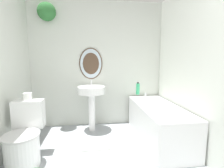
{
  "coord_description": "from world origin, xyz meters",
  "views": [
    {
      "loc": [
        -0.14,
        -0.5,
        1.29
      ],
      "look_at": [
        0.15,
        1.67,
        0.97
      ],
      "focal_mm": 26.0,
      "sensor_mm": 36.0,
      "label": 1
    }
  ],
  "objects_px": {
    "toilet_paper_roll": "(28,97)",
    "bathtub": "(158,122)",
    "shampoo_bottle": "(138,89)",
    "toilet": "(24,139)",
    "pedestal_sink": "(91,96)"
  },
  "relations": [
    {
      "from": "toilet_paper_roll",
      "to": "bathtub",
      "type": "bearing_deg",
      "value": 4.87
    },
    {
      "from": "shampoo_bottle",
      "to": "toilet_paper_roll",
      "type": "height_order",
      "value": "shampoo_bottle"
    },
    {
      "from": "toilet",
      "to": "pedestal_sink",
      "type": "xyz_separation_m",
      "value": [
        0.85,
        0.86,
        0.35
      ]
    },
    {
      "from": "bathtub",
      "to": "toilet_paper_roll",
      "type": "relative_size",
      "value": 13.34
    },
    {
      "from": "bathtub",
      "to": "pedestal_sink",
      "type": "bearing_deg",
      "value": 154.95
    },
    {
      "from": "toilet",
      "to": "toilet_paper_roll",
      "type": "height_order",
      "value": "toilet_paper_roll"
    },
    {
      "from": "bathtub",
      "to": "shampoo_bottle",
      "type": "bearing_deg",
      "value": 108.05
    },
    {
      "from": "toilet",
      "to": "pedestal_sink",
      "type": "height_order",
      "value": "pedestal_sink"
    },
    {
      "from": "toilet",
      "to": "bathtub",
      "type": "relative_size",
      "value": 0.52
    },
    {
      "from": "toilet",
      "to": "pedestal_sink",
      "type": "bearing_deg",
      "value": 45.61
    },
    {
      "from": "pedestal_sink",
      "to": "bathtub",
      "type": "distance_m",
      "value": 1.23
    },
    {
      "from": "pedestal_sink",
      "to": "toilet_paper_roll",
      "type": "distance_m",
      "value": 1.08
    },
    {
      "from": "pedestal_sink",
      "to": "toilet_paper_roll",
      "type": "height_order",
      "value": "pedestal_sink"
    },
    {
      "from": "pedestal_sink",
      "to": "shampoo_bottle",
      "type": "bearing_deg",
      "value": 3.96
    },
    {
      "from": "toilet",
      "to": "shampoo_bottle",
      "type": "bearing_deg",
      "value": 28.18
    }
  ]
}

